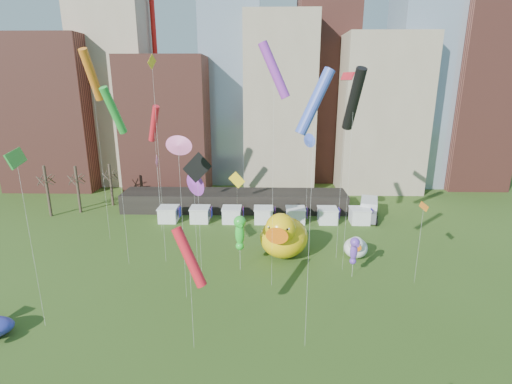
{
  "coord_description": "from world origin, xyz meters",
  "views": [
    {
      "loc": [
        1.13,
        -21.03,
        21.33
      ],
      "look_at": [
        0.39,
        11.41,
        12.0
      ],
      "focal_mm": 27.0,
      "sensor_mm": 36.0,
      "label": 1
    }
  ],
  "objects_px": {
    "small_duck": "(356,247)",
    "box_truck": "(369,209)",
    "big_duck": "(283,235)",
    "seahorse_purple": "(354,249)",
    "seahorse_green": "(240,230)"
  },
  "relations": [
    {
      "from": "seahorse_green",
      "to": "seahorse_purple",
      "type": "relative_size",
      "value": 1.4
    },
    {
      "from": "small_duck",
      "to": "seahorse_purple",
      "type": "relative_size",
      "value": 0.91
    },
    {
      "from": "small_duck",
      "to": "seahorse_green",
      "type": "relative_size",
      "value": 0.65
    },
    {
      "from": "box_truck",
      "to": "seahorse_purple",
      "type": "bearing_deg",
      "value": -93.65
    },
    {
      "from": "big_duck",
      "to": "box_truck",
      "type": "height_order",
      "value": "big_duck"
    },
    {
      "from": "big_duck",
      "to": "box_truck",
      "type": "distance_m",
      "value": 20.73
    },
    {
      "from": "seahorse_green",
      "to": "box_truck",
      "type": "xyz_separation_m",
      "value": [
        19.66,
        18.47,
        -3.51
      ]
    },
    {
      "from": "big_duck",
      "to": "box_truck",
      "type": "bearing_deg",
      "value": 59.77
    },
    {
      "from": "small_duck",
      "to": "box_truck",
      "type": "relative_size",
      "value": 0.59
    },
    {
      "from": "seahorse_purple",
      "to": "box_truck",
      "type": "height_order",
      "value": "seahorse_purple"
    },
    {
      "from": "seahorse_purple",
      "to": "box_truck",
      "type": "xyz_separation_m",
      "value": [
        6.86,
        19.87,
        -1.96
      ]
    },
    {
      "from": "seahorse_green",
      "to": "box_truck",
      "type": "distance_m",
      "value": 27.2
    },
    {
      "from": "big_duck",
      "to": "seahorse_purple",
      "type": "bearing_deg",
      "value": -19.58
    },
    {
      "from": "small_duck",
      "to": "big_duck",
      "type": "bearing_deg",
      "value": -166.64
    },
    {
      "from": "seahorse_green",
      "to": "small_duck",
      "type": "bearing_deg",
      "value": 6.68
    }
  ]
}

